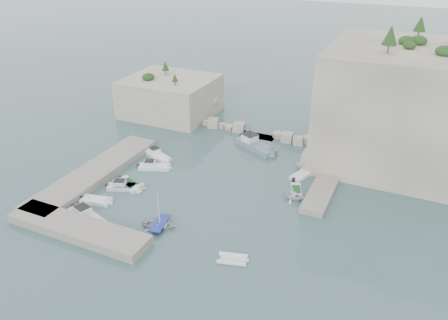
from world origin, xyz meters
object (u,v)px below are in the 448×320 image
at_px(motorboat_b, 155,169).
at_px(work_boat, 256,149).
at_px(motorboat_a, 157,157).
at_px(motorboat_e, 96,202).
at_px(motorboat_c, 130,186).
at_px(motorboat_f, 87,218).
at_px(motorboat_d, 126,189).
at_px(tender_east_b, 296,193).
at_px(tender_east_c, 303,176).
at_px(inflatable_dinghy, 232,260).
at_px(tender_east_d, 308,170).
at_px(rowboat, 160,226).
at_px(tender_east_a, 293,199).

bearing_deg(motorboat_b, work_boat, 26.68).
bearing_deg(motorboat_a, motorboat_e, -67.64).
height_order(motorboat_c, motorboat_f, motorboat_f).
xyz_separation_m(motorboat_d, tender_east_b, (21.34, 8.73, 0.00)).
relative_size(motorboat_d, tender_east_c, 1.06).
relative_size(motorboat_c, inflatable_dinghy, 1.43).
relative_size(motorboat_e, work_boat, 0.50).
bearing_deg(motorboat_f, inflatable_dinghy, 19.44).
bearing_deg(tender_east_d, tender_east_b, -176.99).
height_order(motorboat_a, rowboat, motorboat_a).
xyz_separation_m(motorboat_f, tender_east_a, (21.49, 14.82, 0.00)).
bearing_deg(work_boat, rowboat, -68.73).
xyz_separation_m(motorboat_a, motorboat_b, (1.69, -3.44, 0.00)).
height_order(motorboat_c, motorboat_e, same).
bearing_deg(motorboat_e, tender_east_b, 17.70).
bearing_deg(motorboat_d, motorboat_f, -112.80).
xyz_separation_m(motorboat_c, tender_east_c, (20.85, 12.86, 0.00)).
bearing_deg(rowboat, motorboat_f, 93.44).
relative_size(motorboat_f, work_boat, 0.77).
bearing_deg(tender_east_d, tender_east_a, -176.49).
bearing_deg(inflatable_dinghy, motorboat_b, 128.54).
height_order(tender_east_b, tender_east_c, same).
height_order(motorboat_a, tender_east_a, tender_east_a).
relative_size(motorboat_f, rowboat, 1.57).
height_order(motorboat_c, tender_east_d, tender_east_d).
bearing_deg(work_boat, tender_east_a, -23.30).
bearing_deg(motorboat_d, inflatable_dinghy, -43.72).
xyz_separation_m(motorboat_f, tender_east_b, (21.36, 16.46, 0.00)).
height_order(motorboat_e, rowboat, rowboat).
xyz_separation_m(motorboat_c, work_boat, (11.44, 18.41, 0.00)).
bearing_deg(motorboat_e, tender_east_a, 14.38).
bearing_deg(tender_east_b, tender_east_a, 165.62).
relative_size(motorboat_e, tender_east_a, 1.35).
distance_m(motorboat_e, rowboat, 10.33).
bearing_deg(tender_east_a, tender_east_d, 14.95).
relative_size(motorboat_c, motorboat_f, 0.75).
relative_size(motorboat_b, motorboat_c, 1.03).
distance_m(motorboat_b, tender_east_b, 21.05).
bearing_deg(tender_east_b, tender_east_c, -14.01).
bearing_deg(tender_east_b, motorboat_c, 91.82).
xyz_separation_m(motorboat_c, tender_east_a, (21.37, 6.30, 0.00)).
height_order(inflatable_dinghy, tender_east_b, tender_east_b).
height_order(rowboat, tender_east_b, rowboat).
xyz_separation_m(motorboat_e, tender_east_c, (22.31, 18.04, 0.00)).
distance_m(motorboat_a, motorboat_d, 10.06).
relative_size(rowboat, tender_east_a, 1.31).
xyz_separation_m(tender_east_c, tender_east_d, (0.20, 1.90, 0.00)).
distance_m(motorboat_e, work_boat, 26.89).
bearing_deg(inflatable_dinghy, tender_east_b, 67.36).
xyz_separation_m(tender_east_b, work_boat, (-9.81, 10.47, 0.00)).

